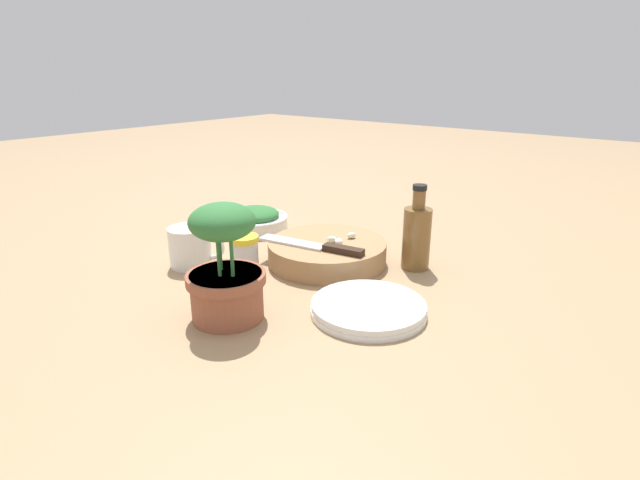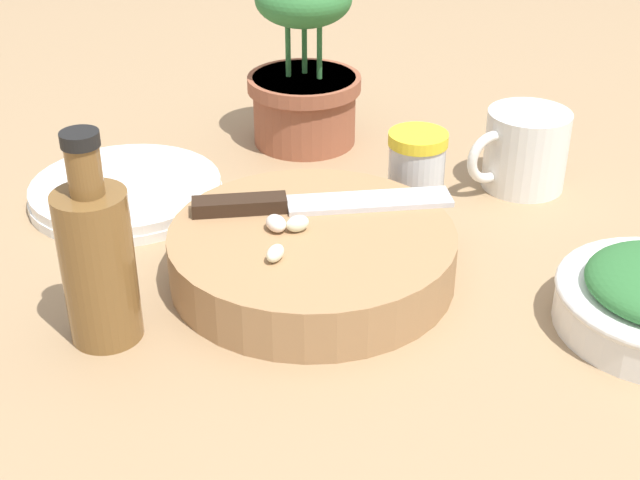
% 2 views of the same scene
% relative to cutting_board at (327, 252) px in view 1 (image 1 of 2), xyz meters
% --- Properties ---
extents(ground_plane, '(5.00, 5.00, 0.00)m').
position_rel_cutting_board_xyz_m(ground_plane, '(0.05, 0.03, -0.02)').
color(ground_plane, '#997A56').
extents(cutting_board, '(0.25, 0.25, 0.05)m').
position_rel_cutting_board_xyz_m(cutting_board, '(0.00, 0.00, 0.00)').
color(cutting_board, '#9E754C').
rests_on(cutting_board, ground_plane).
extents(chef_knife, '(0.23, 0.07, 0.01)m').
position_rel_cutting_board_xyz_m(chef_knife, '(-0.01, 0.04, 0.03)').
color(chef_knife, black).
rests_on(chef_knife, cutting_board).
extents(garlic_cloves, '(0.04, 0.07, 0.01)m').
position_rel_cutting_board_xyz_m(garlic_cloves, '(-0.02, -0.01, 0.03)').
color(garlic_cloves, white).
rests_on(garlic_cloves, cutting_board).
extents(herb_bowl, '(0.17, 0.17, 0.06)m').
position_rel_cutting_board_xyz_m(herb_bowl, '(0.28, -0.06, 0.00)').
color(herb_bowl, silver).
rests_on(herb_bowl, ground_plane).
extents(spice_jar, '(0.06, 0.06, 0.08)m').
position_rel_cutting_board_xyz_m(spice_jar, '(0.10, 0.14, 0.02)').
color(spice_jar, silver).
rests_on(spice_jar, ground_plane).
extents(coffee_mug, '(0.11, 0.09, 0.08)m').
position_rel_cutting_board_xyz_m(coffee_mug, '(0.21, 0.19, 0.02)').
color(coffee_mug, silver).
rests_on(coffee_mug, ground_plane).
extents(plate_stack, '(0.20, 0.20, 0.02)m').
position_rel_cutting_board_xyz_m(plate_stack, '(-0.20, 0.14, -0.01)').
color(plate_stack, silver).
rests_on(plate_stack, ground_plane).
extents(oil_bottle, '(0.06, 0.06, 0.17)m').
position_rel_cutting_board_xyz_m(oil_bottle, '(-0.16, -0.09, 0.05)').
color(oil_bottle, brown).
rests_on(oil_bottle, ground_plane).
extents(potted_herb, '(0.13, 0.13, 0.20)m').
position_rel_cutting_board_xyz_m(potted_herb, '(-0.02, 0.30, 0.06)').
color(potted_herb, '#935138').
rests_on(potted_herb, ground_plane).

